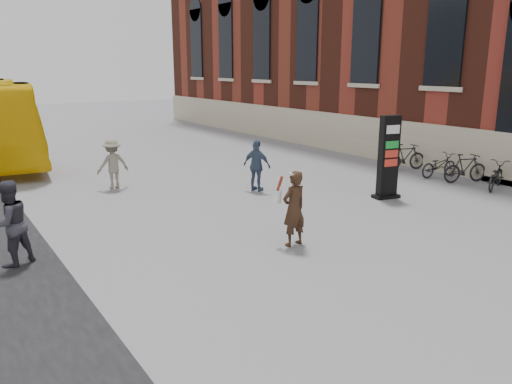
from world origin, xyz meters
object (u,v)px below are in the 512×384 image
bike_7 (406,157)px  bike_6 (439,165)px  woman (294,208)px  pedestrian_c (257,166)px  bike_4 (496,175)px  info_pylon (388,157)px  pedestrian_b (113,164)px  bike_5 (465,168)px  pedestrian_a (10,224)px

bike_7 → bike_6: bearing=-162.4°
woman → pedestrian_c: woman is taller
bike_4 → bike_6: size_ratio=1.04×
info_pylon → pedestrian_b: 8.92m
pedestrian_c → bike_5: 7.43m
woman → pedestrian_a: bearing=-27.2°
pedestrian_c → bike_7: 6.78m
bike_5 → bike_6: bike_5 is taller
pedestrian_b → bike_5: (10.55, -6.01, -0.32)m
pedestrian_c → bike_4: bearing=-147.6°
pedestrian_a → bike_4: pedestrian_a is taller
pedestrian_c → bike_6: bearing=-132.0°
pedestrian_c → bike_4: pedestrian_c is taller
woman → bike_7: (8.94, 4.31, -0.37)m
pedestrian_b → bike_5: 12.15m
bike_4 → bike_7: bearing=-19.6°
pedestrian_c → bike_6: pedestrian_c is taller
woman → pedestrian_a: 5.95m
woman → info_pylon: bearing=-165.7°
pedestrian_b → bike_7: (10.55, -3.38, -0.31)m
pedestrian_a → bike_5: bearing=153.0°
info_pylon → woman: size_ratio=1.47×
woman → bike_5: 9.10m
bike_4 → bike_5: (0.00, 1.14, 0.05)m
bike_6 → bike_7: bike_7 is taller
pedestrian_a → bike_7: 14.59m
info_pylon → pedestrian_c: info_pylon is taller
bike_4 → bike_6: bearing=-19.6°
pedestrian_a → bike_7: (14.44, 2.05, -0.37)m
pedestrian_a → bike_6: size_ratio=1.06×
pedestrian_b → info_pylon: bearing=135.5°
pedestrian_b → bike_6: (10.55, -4.94, -0.39)m
woman → bike_6: 9.36m
pedestrian_a → woman: bearing=133.0°
woman → bike_6: bearing=-167.7°
pedestrian_c → pedestrian_a: bearing=82.0°
woman → pedestrian_a: (-5.51, 2.26, -0.00)m
pedestrian_b → bike_4: bearing=143.4°
woman → bike_4: woman is taller
bike_5 → pedestrian_a: bearing=106.7°
bike_6 → bike_7: bearing=6.1°
pedestrian_b → pedestrian_c: pedestrian_c is taller
bike_4 → bike_7: (0.00, 3.77, 0.06)m
woman → bike_6: woman is taller
bike_6 → bike_5: bearing=-173.9°
pedestrian_b → woman: bearing=99.4°
bike_4 → pedestrian_b: bearing=36.3°
pedestrian_c → bike_5: (6.76, -3.05, -0.33)m
bike_7 → bike_4: bearing=-162.4°
bike_4 → bike_5: 1.14m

